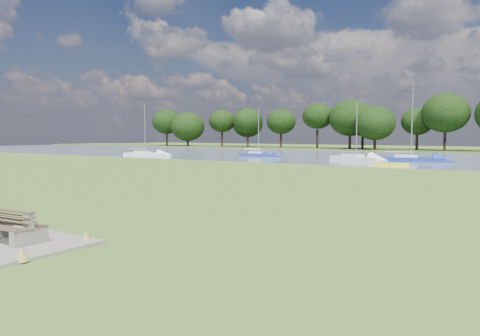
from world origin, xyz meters
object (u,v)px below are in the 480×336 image
Objects in this scene: bench_pair at (11,227)px; sailboat_5 at (356,157)px; kayak at (391,165)px; sailboat_0 at (145,153)px; sailboat_4 at (410,158)px; sailboat_1 at (258,154)px.

sailboat_5 is at bearing 92.90° from bench_pair.
bench_pair is at bearing -110.60° from kayak.
bench_pair is at bearing -72.78° from sailboat_0.
sailboat_4 is 1.31× the size of sailboat_5.
sailboat_0 reaches higher than sailboat_5.
bench_pair is at bearing -83.18° from sailboat_1.
sailboat_0 is (-35.86, 40.41, -0.04)m from bench_pair.
sailboat_5 is at bearing 175.08° from sailboat_4.
sailboat_0 reaches higher than bench_pair.
sailboat_1 reaches higher than kayak.
bench_pair is 0.22× the size of sailboat_4.
bench_pair is 0.26× the size of sailboat_0.
bench_pair is 0.28× the size of sailboat_5.
sailboat_1 is 20.40m from sailboat_4.
sailboat_0 is 1.09× the size of sailboat_1.
sailboat_4 reaches higher than sailboat_5.
sailboat_4 is (20.39, -0.48, 0.03)m from sailboat_1.
sailboat_1 is at bearing 163.21° from sailboat_4.
bench_pair is 38.06m from kayak.
bench_pair is 54.03m from sailboat_0.
sailboat_0 is 1.08× the size of sailboat_5.
sailboat_0 is at bearing 155.13° from kayak.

